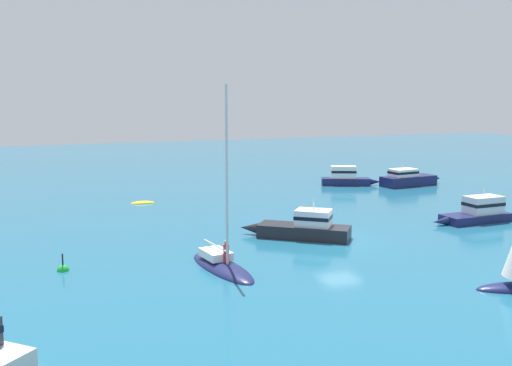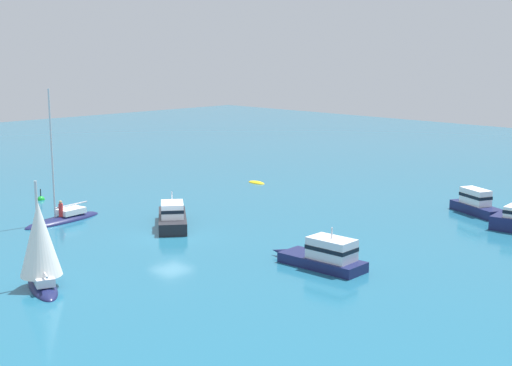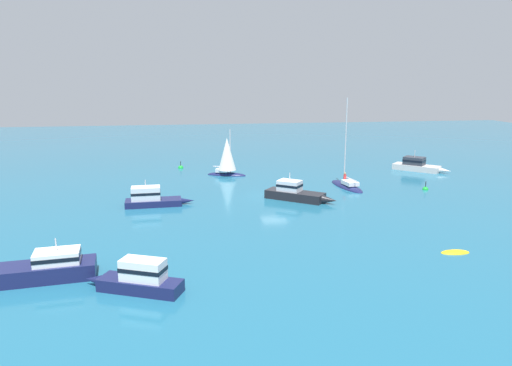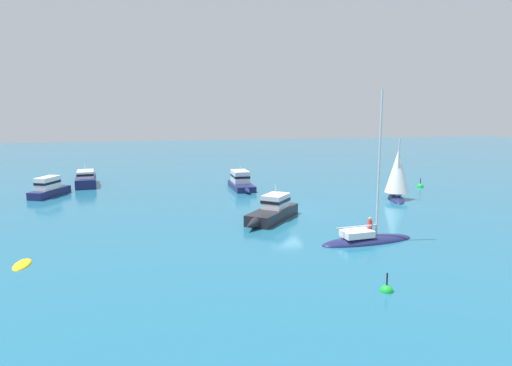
{
  "view_description": "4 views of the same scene",
  "coord_description": "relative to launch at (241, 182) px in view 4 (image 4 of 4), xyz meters",
  "views": [
    {
      "loc": [
        33.51,
        -18.36,
        9.44
      ],
      "look_at": [
        -10.58,
        -1.71,
        2.34
      ],
      "focal_mm": 42.94,
      "sensor_mm": 36.0,
      "label": 1
    },
    {
      "loc": [
        29.6,
        37.62,
        12.63
      ],
      "look_at": [
        -8.71,
        -0.46,
        2.39
      ],
      "focal_mm": 50.27,
      "sensor_mm": 36.0,
      "label": 2
    },
    {
      "loc": [
        -46.35,
        9.16,
        11.82
      ],
      "look_at": [
        -3.09,
        2.37,
        2.18
      ],
      "focal_mm": 33.4,
      "sensor_mm": 36.0,
      "label": 3
    },
    {
      "loc": [
        -9.94,
        -37.12,
        8.95
      ],
      "look_at": [
        -1.47,
        5.11,
        1.76
      ],
      "focal_mm": 33.74,
      "sensor_mm": 36.0,
      "label": 4
    }
  ],
  "objects": [
    {
      "name": "ground_plane",
      "position": [
        1.66,
        -12.21,
        -0.76
      ],
      "size": [
        160.0,
        160.0,
        0.0
      ],
      "primitive_type": "plane",
      "color": "#1E607F"
    },
    {
      "name": "cabin_cruiser",
      "position": [
        0.05,
        -14.07,
        -0.05
      ],
      "size": [
        5.58,
        6.62,
        2.68
      ],
      "rotation": [
        0.0,
        0.0,
        4.05
      ],
      "color": "black",
      "rests_on": "ground"
    },
    {
      "name": "rib",
      "position": [
        -16.05,
        -21.54,
        -0.76
      ],
      "size": [
        0.96,
        2.08,
        0.38
      ],
      "rotation": [
        0.0,
        0.0,
        4.66
      ],
      "color": "yellow",
      "rests_on": "ground"
    },
    {
      "name": "powerboat",
      "position": [
        -18.89,
        -0.38,
        0.02
      ],
      "size": [
        3.41,
        5.9,
        1.94
      ],
      "rotation": [
        0.0,
        0.0,
        1.16
      ],
      "color": "#191E4C",
      "rests_on": "ground"
    },
    {
      "name": "sloop",
      "position": [
        13.36,
        -8.51,
        1.34
      ],
      "size": [
        2.95,
        5.08,
        6.11
      ],
      "rotation": [
        0.0,
        0.0,
        4.37
      ],
      "color": "#191E4C",
      "rests_on": "ground"
    },
    {
      "name": "channel_buoy",
      "position": [
        2.19,
        -29.07,
        -0.75
      ],
      "size": [
        0.64,
        0.64,
        1.25
      ],
      "color": "green",
      "rests_on": "ground"
    },
    {
      "name": "launch",
      "position": [
        0.0,
        0.0,
        0.0
      ],
      "size": [
        2.2,
        6.51,
        2.51
      ],
      "rotation": [
        0.0,
        0.0,
        4.76
      ],
      "color": "#191E4C",
      "rests_on": "ground"
    },
    {
      "name": "motor_cruiser",
      "position": [
        -16.36,
        5.38,
        -0.04
      ],
      "size": [
        2.75,
        7.26,
        2.52
      ],
      "rotation": [
        0.0,
        0.0,
        1.69
      ],
      "color": "#191E4C",
      "rests_on": "ground"
    },
    {
      "name": "mooring_buoy",
      "position": [
        19.12,
        -2.79,
        -0.75
      ],
      "size": [
        0.73,
        0.73,
        1.3
      ],
      "color": "green",
      "rests_on": "ground"
    },
    {
      "name": "sailboat",
      "position": [
        4.74,
        -21.06,
        -0.61
      ],
      "size": [
        6.74,
        2.67,
        10.2
      ],
      "rotation": [
        0.0,
        0.0,
        0.14
      ],
      "color": "#191E4C",
      "rests_on": "ground"
    }
  ]
}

